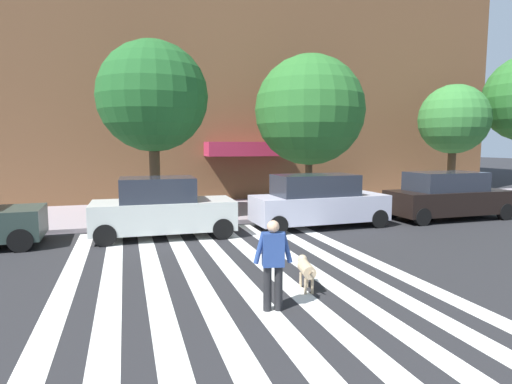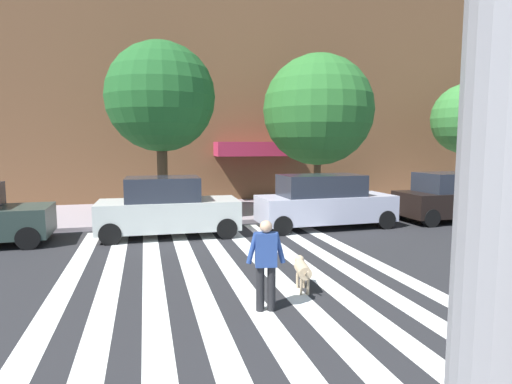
{
  "view_description": "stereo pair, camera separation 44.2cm",
  "coord_description": "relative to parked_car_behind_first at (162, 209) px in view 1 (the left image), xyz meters",
  "views": [
    {
      "loc": [
        -1.91,
        -0.48,
        2.96
      ],
      "look_at": [
        1.12,
        9.29,
        1.81
      ],
      "focal_mm": 29.65,
      "sensor_mm": 36.0,
      "label": 1
    },
    {
      "loc": [
        -1.49,
        -0.6,
        2.96
      ],
      "look_at": [
        1.12,
        9.29,
        1.81
      ],
      "focal_mm": 29.65,
      "sensor_mm": 36.0,
      "label": 2
    }
  ],
  "objects": [
    {
      "name": "ground_plane",
      "position": [
        0.82,
        -5.89,
        -0.92
      ],
      "size": [
        160.0,
        160.0,
        0.0
      ],
      "primitive_type": "plane",
      "color": "#232326"
    },
    {
      "name": "sidewalk_far",
      "position": [
        0.82,
        4.44,
        -0.84
      ],
      "size": [
        80.0,
        6.0,
        0.15
      ],
      "primitive_type": "cube",
      "color": "gray",
      "rests_on": "ground_plane"
    },
    {
      "name": "crosswalk_stripes",
      "position": [
        1.24,
        -5.89,
        -0.91
      ],
      "size": [
        7.65,
        14.05,
        0.01
      ],
      "color": "silver",
      "rests_on": "ground_plane"
    },
    {
      "name": "parked_car_behind_first",
      "position": [
        0.0,
        0.0,
        0.0
      ],
      "size": [
        4.5,
        2.03,
        1.93
      ],
      "color": "#B8BDB7",
      "rests_on": "ground_plane"
    },
    {
      "name": "parked_car_third_in_line",
      "position": [
        5.49,
        -0.0,
        0.01
      ],
      "size": [
        4.9,
        2.0,
        1.91
      ],
      "color": "#B1B2C5",
      "rests_on": "ground_plane"
    },
    {
      "name": "parked_car_fourth_in_line",
      "position": [
        11.16,
        -0.0,
        0.01
      ],
      "size": [
        4.89,
        2.02,
        1.89
      ],
      "color": "black",
      "rests_on": "ground_plane"
    },
    {
      "name": "street_tree_nearest",
      "position": [
        -0.02,
        2.8,
        3.81
      ],
      "size": [
        4.12,
        4.12,
        6.67
      ],
      "color": "#4C3823",
      "rests_on": "sidewalk_far"
    },
    {
      "name": "street_tree_middle",
      "position": [
        6.56,
        3.21,
        3.51
      ],
      "size": [
        4.7,
        4.7,
        6.64
      ],
      "color": "#4C3823",
      "rests_on": "sidewalk_far"
    },
    {
      "name": "street_tree_further",
      "position": [
        14.44,
        3.51,
        3.26
      ],
      "size": [
        3.39,
        3.39,
        5.75
      ],
      "color": "#4C3823",
      "rests_on": "sidewalk_far"
    },
    {
      "name": "pedestrian_dog_walker",
      "position": [
        1.35,
        -6.82,
        0.01
      ],
      "size": [
        0.71,
        0.3,
        1.64
      ],
      "color": "black",
      "rests_on": "ground_plane"
    },
    {
      "name": "dog_on_leash",
      "position": [
        2.36,
        -5.99,
        -0.48
      ],
      "size": [
        0.37,
        1.0,
        0.65
      ],
      "color": "tan",
      "rests_on": "ground_plane"
    },
    {
      "name": "pedestrian_bystander",
      "position": [
        12.08,
        2.24,
        0.16
      ],
      "size": [
        0.35,
        0.69,
        1.64
      ],
      "color": "#6B6051",
      "rests_on": "sidewalk_far"
    }
  ]
}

